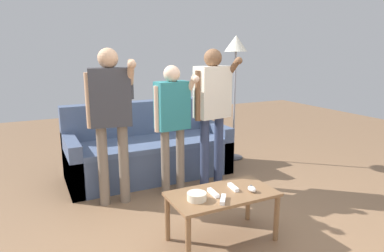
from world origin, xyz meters
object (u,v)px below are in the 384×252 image
(game_remote_wand_spare, at_px, (223,199))
(player_center, at_px, (172,115))
(game_remote_wand_near, at_px, (213,193))
(floor_lamp, at_px, (236,54))
(player_left, at_px, (111,109))
(coffee_table, at_px, (222,200))
(game_remote_wand_far, at_px, (233,187))
(couch, at_px, (148,151))
(game_remote_nunchuk, at_px, (252,189))
(snack_bowl, at_px, (197,196))
(player_right, at_px, (213,103))

(game_remote_wand_spare, bearing_deg, player_center, 85.67)
(game_remote_wand_near, bearing_deg, player_center, 84.70)
(floor_lamp, distance_m, player_left, 2.14)
(player_left, relative_size, player_center, 1.12)
(player_left, bearing_deg, game_remote_wand_near, -63.75)
(coffee_table, bearing_deg, game_remote_wand_far, 12.02)
(couch, xyz_separation_m, coffee_table, (0.04, -1.77, 0.06))
(floor_lamp, distance_m, game_remote_wand_spare, 2.65)
(coffee_table, bearing_deg, player_center, 89.39)
(couch, bearing_deg, game_remote_nunchuk, -81.68)
(snack_bowl, distance_m, floor_lamp, 2.66)
(snack_bowl, height_order, game_remote_wand_spare, snack_bowl)
(player_right, bearing_deg, game_remote_wand_spare, -115.66)
(game_remote_wand_spare, bearing_deg, game_remote_wand_far, 39.54)
(player_right, bearing_deg, floor_lamp, 44.44)
(game_remote_wand_spare, bearing_deg, coffee_table, 60.25)
(game_remote_wand_near, height_order, game_remote_wand_spare, same)
(player_center, relative_size, player_right, 0.89)
(floor_lamp, height_order, game_remote_wand_spare, floor_lamp)
(player_right, height_order, game_remote_wand_spare, player_right)
(coffee_table, xyz_separation_m, snack_bowl, (-0.25, -0.03, 0.09))
(floor_lamp, bearing_deg, couch, -176.46)
(couch, height_order, player_right, player_right)
(game_remote_nunchuk, distance_m, floor_lamp, 2.46)
(snack_bowl, distance_m, game_remote_nunchuk, 0.49)
(game_remote_wand_far, bearing_deg, player_right, 70.09)
(game_remote_wand_spare, bearing_deg, couch, 88.86)
(floor_lamp, distance_m, game_remote_wand_far, 2.43)
(player_left, distance_m, game_remote_wand_spare, 1.48)
(player_left, bearing_deg, snack_bowl, -71.51)
(player_right, bearing_deg, player_center, 177.77)
(coffee_table, distance_m, player_left, 1.43)
(player_center, bearing_deg, floor_lamp, 31.15)
(coffee_table, bearing_deg, snack_bowl, -173.29)
(couch, relative_size, snack_bowl, 13.03)
(player_left, bearing_deg, coffee_table, -60.26)
(snack_bowl, bearing_deg, game_remote_wand_spare, -32.47)
(couch, distance_m, floor_lamp, 1.81)
(game_remote_wand_near, xyz_separation_m, game_remote_wand_spare, (0.01, -0.14, 0.00))
(game_remote_nunchuk, relative_size, player_center, 0.06)
(game_remote_nunchuk, bearing_deg, couch, 98.32)
(game_remote_nunchuk, distance_m, game_remote_wand_spare, 0.31)
(player_center, distance_m, game_remote_wand_spare, 1.29)
(player_center, bearing_deg, couch, 94.34)
(player_left, xyz_separation_m, player_center, (0.64, -0.04, -0.11))
(game_remote_nunchuk, bearing_deg, coffee_table, 158.81)
(floor_lamp, height_order, player_right, floor_lamp)
(couch, height_order, floor_lamp, floor_lamp)
(couch, xyz_separation_m, player_left, (-0.59, -0.66, 0.69))
(couch, distance_m, game_remote_wand_far, 1.75)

